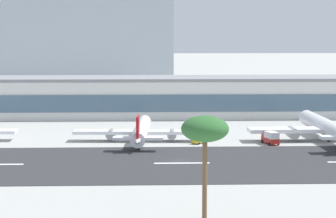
{
  "coord_description": "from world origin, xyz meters",
  "views": [
    {
      "loc": [
        -8.41,
        -154.67,
        28.85
      ],
      "look_at": [
        -1.26,
        32.89,
        7.87
      ],
      "focal_mm": 76.78,
      "sensor_mm": 36.0,
      "label": 1
    }
  ],
  "objects_px": {
    "airliner_red_tail_gate_1": "(141,131)",
    "service_baggage_tug_0": "(198,140)",
    "airliner_blue_tail_gate_2": "(329,129)",
    "distant_hotel_block": "(60,41)",
    "terminal_building": "(135,97)",
    "palm_tree_0": "(205,131)",
    "service_box_truck_1": "(270,137)"
  },
  "relations": [
    {
      "from": "airliner_red_tail_gate_1",
      "to": "airliner_blue_tail_gate_2",
      "type": "height_order",
      "value": "airliner_blue_tail_gate_2"
    },
    {
      "from": "terminal_building",
      "to": "distant_hotel_block",
      "type": "height_order",
      "value": "distant_hotel_block"
    },
    {
      "from": "airliner_red_tail_gate_1",
      "to": "airliner_blue_tail_gate_2",
      "type": "xyz_separation_m",
      "value": [
        48.28,
        -1.36,
        0.56
      ]
    },
    {
      "from": "service_baggage_tug_0",
      "to": "terminal_building",
      "type": "bearing_deg",
      "value": 49.18
    },
    {
      "from": "airliner_red_tail_gate_1",
      "to": "palm_tree_0",
      "type": "bearing_deg",
      "value": -170.26
    },
    {
      "from": "distant_hotel_block",
      "to": "palm_tree_0",
      "type": "height_order",
      "value": "distant_hotel_block"
    },
    {
      "from": "distant_hotel_block",
      "to": "airliner_blue_tail_gate_2",
      "type": "distance_m",
      "value": 193.84
    },
    {
      "from": "service_box_truck_1",
      "to": "service_baggage_tug_0",
      "type": "bearing_deg",
      "value": 70.91
    },
    {
      "from": "service_baggage_tug_0",
      "to": "palm_tree_0",
      "type": "xyz_separation_m",
      "value": [
        -5.06,
        -75.17,
        13.04
      ]
    },
    {
      "from": "terminal_building",
      "to": "airliner_blue_tail_gate_2",
      "type": "bearing_deg",
      "value": -47.34
    },
    {
      "from": "airliner_red_tail_gate_1",
      "to": "service_baggage_tug_0",
      "type": "xyz_separation_m",
      "value": [
        14.34,
        -4.09,
        -1.65
      ]
    },
    {
      "from": "distant_hotel_block",
      "to": "service_baggage_tug_0",
      "type": "relative_size",
      "value": 30.68
    },
    {
      "from": "terminal_building",
      "to": "service_baggage_tug_0",
      "type": "distance_m",
      "value": 59.68
    },
    {
      "from": "airliner_red_tail_gate_1",
      "to": "service_box_truck_1",
      "type": "xyz_separation_m",
      "value": [
        32.44,
        -5.45,
        -0.9
      ]
    },
    {
      "from": "service_baggage_tug_0",
      "to": "palm_tree_0",
      "type": "distance_m",
      "value": 76.46
    },
    {
      "from": "terminal_building",
      "to": "airliner_red_tail_gate_1",
      "type": "xyz_separation_m",
      "value": [
        1.89,
        -53.08,
        -3.86
      ]
    },
    {
      "from": "terminal_building",
      "to": "palm_tree_0",
      "type": "height_order",
      "value": "palm_tree_0"
    },
    {
      "from": "airliner_red_tail_gate_1",
      "to": "palm_tree_0",
      "type": "distance_m",
      "value": 80.6
    },
    {
      "from": "distant_hotel_block",
      "to": "palm_tree_0",
      "type": "distance_m",
      "value": 254.56
    },
    {
      "from": "airliner_blue_tail_gate_2",
      "to": "palm_tree_0",
      "type": "distance_m",
      "value": 87.78
    },
    {
      "from": "airliner_blue_tail_gate_2",
      "to": "service_baggage_tug_0",
      "type": "bearing_deg",
      "value": 93.7
    },
    {
      "from": "airliner_red_tail_gate_1",
      "to": "airliner_blue_tail_gate_2",
      "type": "relative_size",
      "value": 0.83
    },
    {
      "from": "service_baggage_tug_0",
      "to": "palm_tree_0",
      "type": "height_order",
      "value": "palm_tree_0"
    },
    {
      "from": "distant_hotel_block",
      "to": "airliner_red_tail_gate_1",
      "type": "bearing_deg",
      "value": -77.05
    },
    {
      "from": "airliner_red_tail_gate_1",
      "to": "service_box_truck_1",
      "type": "distance_m",
      "value": 32.91
    },
    {
      "from": "palm_tree_0",
      "to": "airliner_red_tail_gate_1",
      "type": "bearing_deg",
      "value": 96.68
    },
    {
      "from": "service_baggage_tug_0",
      "to": "airliner_blue_tail_gate_2",
      "type": "bearing_deg",
      "value": -52.09
    },
    {
      "from": "distant_hotel_block",
      "to": "service_baggage_tug_0",
      "type": "height_order",
      "value": "distant_hotel_block"
    },
    {
      "from": "airliner_blue_tail_gate_2",
      "to": "service_baggage_tug_0",
      "type": "relative_size",
      "value": 13.78
    },
    {
      "from": "airliner_red_tail_gate_1",
      "to": "distant_hotel_block",
      "type": "bearing_deg",
      "value": 16.01
    },
    {
      "from": "airliner_blue_tail_gate_2",
      "to": "service_box_truck_1",
      "type": "height_order",
      "value": "airliner_blue_tail_gate_2"
    },
    {
      "from": "service_box_truck_1",
      "to": "palm_tree_0",
      "type": "bearing_deg",
      "value": 147.78
    }
  ]
}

